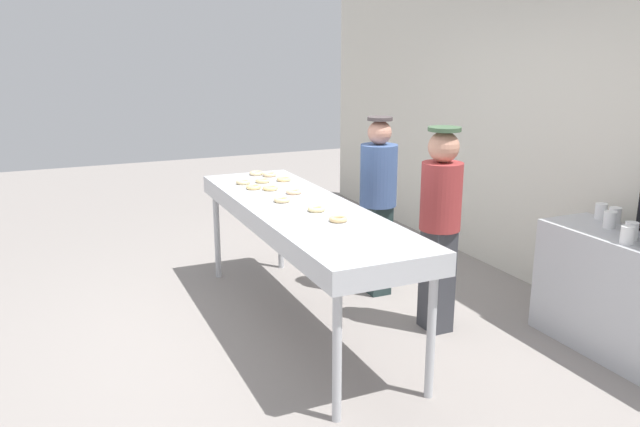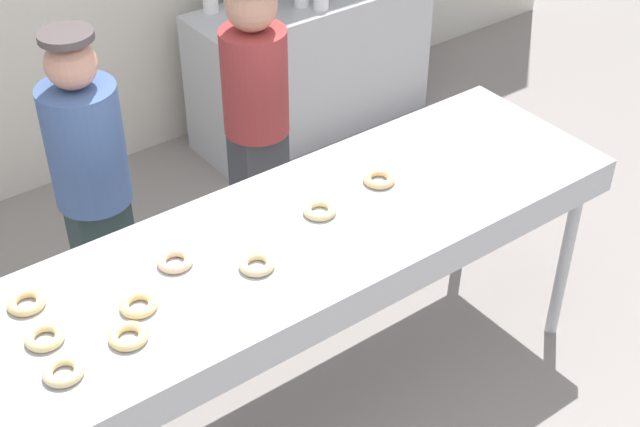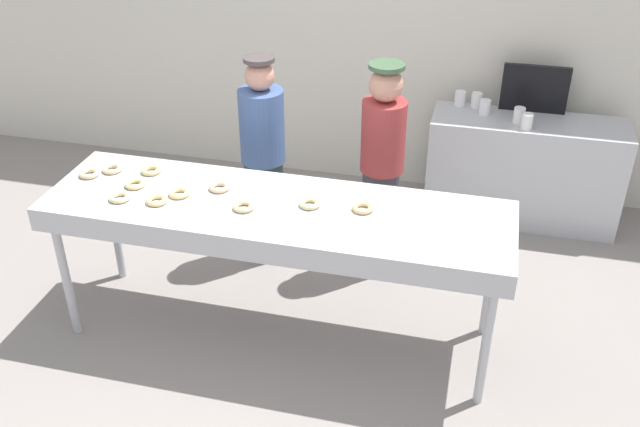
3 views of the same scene
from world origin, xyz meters
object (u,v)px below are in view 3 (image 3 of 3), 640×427
(paper_cup_3, at_px, (477,100))
(plain_donut_9, at_px, (151,170))
(plain_donut_4, at_px, (157,200))
(fryer_conveyor, at_px, (276,216))
(plain_donut_10, at_px, (244,206))
(paper_cup_4, at_px, (527,121))
(plain_donut_2, at_px, (179,193))
(paper_cup_1, at_px, (460,98))
(worker_baker, at_px, (263,151))
(plain_donut_8, at_px, (363,208))
(plain_donut_5, at_px, (219,187))
(plain_donut_6, at_px, (120,197))
(menu_display, at_px, (535,89))
(plain_donut_1, at_px, (135,184))
(worker_assistant, at_px, (382,160))
(plain_donut_3, at_px, (112,169))
(plain_donut_7, at_px, (310,204))
(plain_donut_0, at_px, (89,174))
(prep_counter, at_px, (523,170))
(paper_cup_0, at_px, (485,107))
(paper_cup_2, at_px, (519,115))

(paper_cup_3, bearing_deg, plain_donut_9, -136.58)
(plain_donut_4, bearing_deg, fryer_conveyor, 11.62)
(plain_donut_10, distance_m, paper_cup_4, 2.44)
(plain_donut_2, height_order, paper_cup_1, plain_donut_2)
(worker_baker, bearing_deg, plain_donut_8, 124.54)
(plain_donut_5, relative_size, plain_donut_6, 1.00)
(fryer_conveyor, bearing_deg, menu_display, 54.21)
(plain_donut_4, xyz_separation_m, paper_cup_1, (1.64, 2.22, -0.06))
(plain_donut_1, bearing_deg, paper_cup_4, 35.78)
(worker_assistant, distance_m, paper_cup_3, 1.28)
(fryer_conveyor, height_order, paper_cup_1, paper_cup_1)
(plain_donut_9, distance_m, paper_cup_3, 2.71)
(plain_donut_3, xyz_separation_m, plain_donut_5, (0.76, -0.06, 0.00))
(plain_donut_2, height_order, plain_donut_7, same)
(plain_donut_0, height_order, plain_donut_2, same)
(prep_counter, bearing_deg, paper_cup_4, -104.33)
(plain_donut_7, xyz_separation_m, paper_cup_0, (0.94, 1.90, -0.06))
(prep_counter, xyz_separation_m, paper_cup_1, (-0.57, 0.18, 0.50))
(plain_donut_3, height_order, menu_display, menu_display)
(worker_assistant, relative_size, menu_display, 3.06)
(paper_cup_1, distance_m, paper_cup_3, 0.13)
(paper_cup_1, height_order, paper_cup_3, same)
(fryer_conveyor, xyz_separation_m, menu_display, (1.51, 2.09, 0.16))
(plain_donut_7, bearing_deg, paper_cup_0, 63.64)
(plain_donut_4, distance_m, plain_donut_7, 0.92)
(plain_donut_2, xyz_separation_m, plain_donut_8, (1.12, 0.09, 0.00))
(prep_counter, relative_size, paper_cup_1, 12.64)
(fryer_conveyor, xyz_separation_m, plain_donut_8, (0.52, 0.07, 0.09))
(worker_assistant, height_order, prep_counter, worker_assistant)
(plain_donut_3, height_order, paper_cup_0, plain_donut_3)
(plain_donut_0, distance_m, plain_donut_5, 0.87)
(plain_donut_8, relative_size, paper_cup_3, 1.07)
(worker_baker, height_order, menu_display, worker_baker)
(plain_donut_2, relative_size, prep_counter, 0.08)
(worker_baker, distance_m, paper_cup_0, 1.84)
(plain_donut_8, height_order, paper_cup_1, plain_donut_8)
(plain_donut_3, xyz_separation_m, plain_donut_9, (0.25, 0.04, 0.00))
(plain_donut_4, xyz_separation_m, paper_cup_4, (2.16, 1.87, -0.06))
(plain_donut_1, bearing_deg, plain_donut_4, -35.54)
(plain_donut_8, xyz_separation_m, menu_display, (0.99, 2.02, 0.07))
(paper_cup_1, bearing_deg, plain_donut_1, -131.98)
(plain_donut_5, xyz_separation_m, plain_donut_8, (0.91, -0.03, 0.00))
(paper_cup_0, bearing_deg, worker_assistant, -122.75)
(plain_donut_6, height_order, paper_cup_2, plain_donut_6)
(fryer_conveyor, distance_m, plain_donut_4, 0.72)
(plain_donut_6, relative_size, paper_cup_3, 1.07)
(plain_donut_8, height_order, paper_cup_4, plain_donut_8)
(worker_assistant, bearing_deg, plain_donut_4, 55.65)
(paper_cup_4, bearing_deg, plain_donut_9, -147.21)
(plain_donut_0, relative_size, prep_counter, 0.08)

